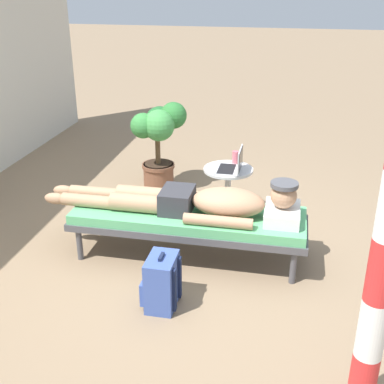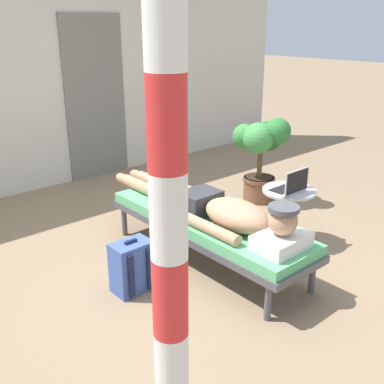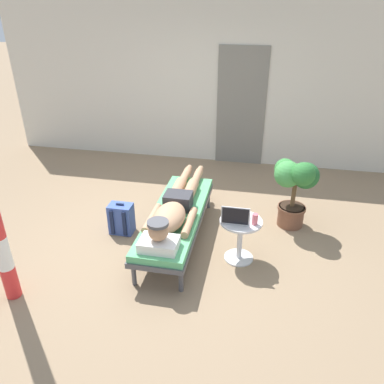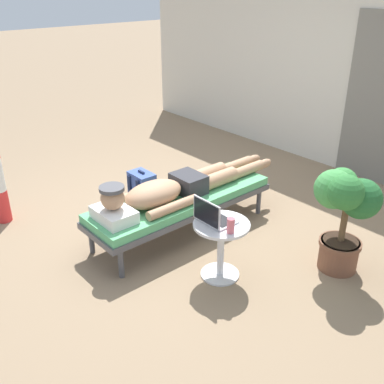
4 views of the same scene
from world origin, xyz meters
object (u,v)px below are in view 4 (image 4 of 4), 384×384
at_px(lounge_chair, 181,201).
at_px(backpack, 143,189).
at_px(side_table, 221,240).
at_px(potted_plant, 345,206).
at_px(laptop, 212,217).
at_px(drink_glass, 231,226).
at_px(person_reclining, 173,189).

xyz_separation_m(lounge_chair, backpack, (-0.74, 0.04, -0.15)).
bearing_deg(side_table, potted_plant, 54.81).
height_order(laptop, drink_glass, laptop).
xyz_separation_m(lounge_chair, laptop, (0.74, -0.28, 0.24)).
height_order(lounge_chair, laptop, laptop).
relative_size(lounge_chair, person_reclining, 0.91).
xyz_separation_m(lounge_chair, side_table, (0.80, -0.22, 0.01)).
height_order(backpack, potted_plant, potted_plant).
relative_size(laptop, potted_plant, 0.32).
distance_m(laptop, backpack, 1.56).
bearing_deg(lounge_chair, side_table, -15.73).
relative_size(lounge_chair, side_table, 3.79).
bearing_deg(potted_plant, laptop, -126.18).
bearing_deg(backpack, laptop, -12.13).
relative_size(laptop, backpack, 0.73).
distance_m(lounge_chair, potted_plant, 1.57).
height_order(drink_glass, potted_plant, potted_plant).
distance_m(side_table, laptop, 0.24).
bearing_deg(drink_glass, potted_plant, 63.32).
bearing_deg(laptop, person_reclining, 166.87).
bearing_deg(laptop, backpack, 167.87).
bearing_deg(laptop, potted_plant, 53.82).
distance_m(drink_glass, potted_plant, 1.01).
bearing_deg(potted_plant, drink_glass, -116.68).
bearing_deg(lounge_chair, backpack, 176.74).
bearing_deg(potted_plant, person_reclining, -152.27).
distance_m(side_table, potted_plant, 1.09).
distance_m(drink_glass, backpack, 1.76).
height_order(person_reclining, drink_glass, person_reclining).
bearing_deg(person_reclining, potted_plant, 27.73).
relative_size(lounge_chair, laptop, 6.40).
relative_size(backpack, potted_plant, 0.43).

